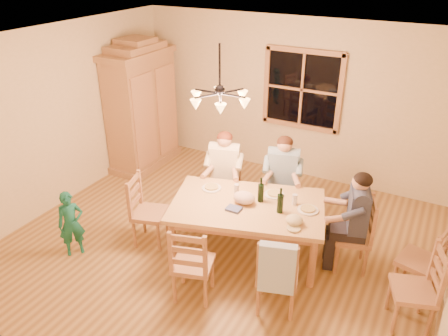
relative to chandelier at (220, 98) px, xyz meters
The scene contains 31 objects.
floor 2.08m from the chandelier, ahead, with size 5.50×5.50×0.00m, color olive.
ceiling 0.62m from the chandelier, ahead, with size 5.50×5.00×0.02m, color white.
wall_back 2.60m from the chandelier, 90.00° to the left, with size 5.50×0.02×2.70m, color beige.
wall_left 2.84m from the chandelier, behind, with size 0.02×5.00×2.70m, color beige.
window 2.53m from the chandelier, 85.36° to the left, with size 1.30×0.06×1.30m.
chandelier is the anchor object (origin of this frame).
armoire 3.05m from the chandelier, 147.50° to the left, with size 0.66×1.40×2.30m.
dining_table 1.47m from the chandelier, ahead, with size 2.15×1.65×0.76m.
chair_far_left 1.93m from the chandelier, 113.78° to the left, with size 0.54×0.53×0.99m.
chair_far_right 2.07m from the chandelier, 61.92° to the left, with size 0.54×0.53×0.99m.
chair_near_left 2.06m from the chandelier, 78.72° to the right, with size 0.54×0.53×0.99m.
chair_near_right 2.23m from the chandelier, 33.94° to the right, with size 0.54×0.53×0.99m.
chair_end_left 2.01m from the chandelier, 155.00° to the right, with size 0.53×0.54×0.99m.
chair_end_right 2.46m from the chandelier, 11.88° to the left, with size 0.53×0.54×0.99m.
adult_woman 1.45m from the chandelier, 113.78° to the left, with size 0.48×0.51×0.87m.
adult_plaid_man 1.63m from the chandelier, 61.92° to the left, with size 0.48×0.51×0.87m.
adult_slate_man 2.11m from the chandelier, 11.88° to the left, with size 0.51×0.48×0.87m.
towel 2.03m from the chandelier, 38.58° to the right, with size 0.38×0.10×0.58m, color #B5D5F5.
wine_bottle_a 1.27m from the chandelier, 12.54° to the left, with size 0.08×0.08×0.33m, color black.
wine_bottle_b 1.42m from the chandelier, ahead, with size 0.08×0.08×0.33m, color black.
plate_woman 1.33m from the chandelier, 151.88° to the left, with size 0.26×0.26×0.02m, color white.
plate_plaid 1.48m from the chandelier, 28.49° to the left, with size 0.26×0.26×0.02m, color white.
plate_slate 1.73m from the chandelier, ahead, with size 0.26×0.26×0.02m, color white.
wine_glass_a 1.27m from the chandelier, 39.27° to the left, with size 0.06×0.06×0.14m, color silver.
wine_glass_b 1.57m from the chandelier, 14.79° to the left, with size 0.06×0.06×0.14m, color silver.
cap 1.67m from the chandelier, ahead, with size 0.20×0.20×0.11m, color #C9BD86.
napkin 1.36m from the chandelier, 36.23° to the right, with size 0.18×0.14×0.03m, color #485384.
cloth_bundle 1.29m from the chandelier, ahead, with size 0.28×0.22×0.15m, color #CDAB95.
child 2.53m from the chandelier, 146.06° to the right, with size 0.33×0.22×0.91m, color #186C5A.
chair_spare_front 3.04m from the chandelier, ahead, with size 0.54×0.55×0.99m.
chair_spare_back 3.03m from the chandelier, ahead, with size 0.52×0.53×0.99m.
Camera 1 is at (2.34, -4.30, 3.64)m, focal length 35.00 mm.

